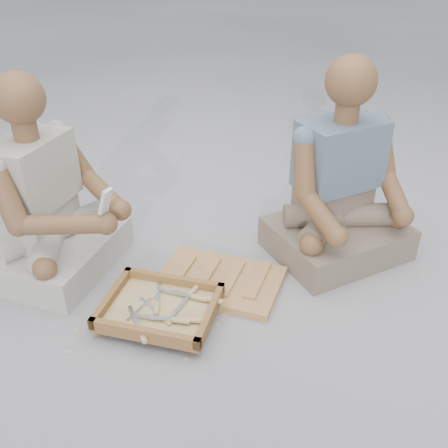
% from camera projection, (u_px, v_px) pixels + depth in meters
% --- Properties ---
extents(ground, '(60.00, 60.00, 0.00)m').
position_uv_depth(ground, '(224.00, 310.00, 2.10)').
color(ground, '#A5A5AA').
rests_on(ground, ground).
extents(carved_panel, '(0.60, 0.45, 0.04)m').
position_uv_depth(carved_panel, '(219.00, 280.00, 2.24)').
color(carved_panel, '#A4713F').
rests_on(carved_panel, ground).
extents(tool_tray, '(0.49, 0.40, 0.06)m').
position_uv_depth(tool_tray, '(160.00, 308.00, 2.02)').
color(tool_tray, brown).
rests_on(tool_tray, carved_panel).
extents(chisel_0, '(0.08, 0.22, 0.02)m').
position_uv_depth(chisel_0, '(190.00, 294.00, 2.08)').
color(chisel_0, silver).
rests_on(chisel_0, tool_tray).
extents(chisel_1, '(0.14, 0.19, 0.02)m').
position_uv_depth(chisel_1, '(141.00, 332.00, 1.89)').
color(chisel_1, silver).
rests_on(chisel_1, tool_tray).
extents(chisel_2, '(0.22, 0.06, 0.02)m').
position_uv_depth(chisel_2, '(195.00, 297.00, 2.06)').
color(chisel_2, silver).
rests_on(chisel_2, tool_tray).
extents(chisel_3, '(0.22, 0.02, 0.02)m').
position_uv_depth(chisel_3, '(176.00, 320.00, 1.94)').
color(chisel_3, silver).
rests_on(chisel_3, tool_tray).
extents(chisel_4, '(0.10, 0.21, 0.02)m').
position_uv_depth(chisel_4, '(152.00, 298.00, 2.07)').
color(chisel_4, silver).
rests_on(chisel_4, tool_tray).
extents(chisel_5, '(0.06, 0.22, 0.02)m').
position_uv_depth(chisel_5, '(157.00, 305.00, 2.02)').
color(chisel_5, silver).
rests_on(chisel_5, tool_tray).
extents(chisel_6, '(0.22, 0.06, 0.02)m').
position_uv_depth(chisel_6, '(210.00, 299.00, 2.04)').
color(chisel_6, silver).
rests_on(chisel_6, tool_tray).
extents(chisel_7, '(0.22, 0.04, 0.02)m').
position_uv_depth(chisel_7, '(192.00, 320.00, 1.94)').
color(chisel_7, silver).
rests_on(chisel_7, tool_tray).
extents(chisel_8, '(0.18, 0.16, 0.02)m').
position_uv_depth(chisel_8, '(162.00, 318.00, 1.97)').
color(chisel_8, silver).
rests_on(chisel_8, tool_tray).
extents(wood_chip_0, '(0.02, 0.02, 0.00)m').
position_uv_depth(wood_chip_0, '(69.00, 352.00, 1.89)').
color(wood_chip_0, '#D3B97C').
rests_on(wood_chip_0, ground).
extents(wood_chip_1, '(0.02, 0.02, 0.00)m').
position_uv_depth(wood_chip_1, '(186.00, 359.00, 1.86)').
color(wood_chip_1, '#D3B97C').
rests_on(wood_chip_1, ground).
extents(wood_chip_2, '(0.02, 0.02, 0.00)m').
position_uv_depth(wood_chip_2, '(114.00, 285.00, 2.24)').
color(wood_chip_2, '#D3B97C').
rests_on(wood_chip_2, ground).
extents(wood_chip_3, '(0.02, 0.02, 0.00)m').
position_uv_depth(wood_chip_3, '(199.00, 289.00, 2.21)').
color(wood_chip_3, '#D3B97C').
rests_on(wood_chip_3, ground).
extents(wood_chip_4, '(0.02, 0.02, 0.00)m').
position_uv_depth(wood_chip_4, '(125.00, 274.00, 2.31)').
color(wood_chip_4, '#D3B97C').
rests_on(wood_chip_4, ground).
extents(wood_chip_5, '(0.02, 0.02, 0.00)m').
position_uv_depth(wood_chip_5, '(153.00, 321.00, 2.03)').
color(wood_chip_5, '#D3B97C').
rests_on(wood_chip_5, ground).
extents(wood_chip_6, '(0.02, 0.02, 0.00)m').
position_uv_depth(wood_chip_6, '(97.00, 334.00, 1.97)').
color(wood_chip_6, '#D3B97C').
rests_on(wood_chip_6, ground).
extents(wood_chip_7, '(0.02, 0.02, 0.00)m').
position_uv_depth(wood_chip_7, '(225.00, 314.00, 2.07)').
color(wood_chip_7, '#D3B97C').
rests_on(wood_chip_7, ground).
extents(wood_chip_8, '(0.02, 0.02, 0.00)m').
position_uv_depth(wood_chip_8, '(167.00, 303.00, 2.13)').
color(wood_chip_8, '#D3B97C').
rests_on(wood_chip_8, ground).
extents(wood_chip_9, '(0.02, 0.02, 0.00)m').
position_uv_depth(wood_chip_9, '(145.00, 302.00, 2.14)').
color(wood_chip_9, '#D3B97C').
rests_on(wood_chip_9, ground).
extents(wood_chip_10, '(0.02, 0.02, 0.00)m').
position_uv_depth(wood_chip_10, '(203.00, 276.00, 2.29)').
color(wood_chip_10, '#D3B97C').
rests_on(wood_chip_10, ground).
extents(wood_chip_11, '(0.02, 0.02, 0.00)m').
position_uv_depth(wood_chip_11, '(77.00, 331.00, 1.99)').
color(wood_chip_11, '#D3B97C').
rests_on(wood_chip_11, ground).
extents(wood_chip_12, '(0.02, 0.02, 0.00)m').
position_uv_depth(wood_chip_12, '(218.00, 325.00, 2.02)').
color(wood_chip_12, '#D3B97C').
rests_on(wood_chip_12, ground).
extents(wood_chip_13, '(0.02, 0.02, 0.00)m').
position_uv_depth(wood_chip_13, '(114.00, 277.00, 2.29)').
color(wood_chip_13, '#D3B97C').
rests_on(wood_chip_13, ground).
extents(wood_chip_14, '(0.02, 0.02, 0.00)m').
position_uv_depth(wood_chip_14, '(116.00, 325.00, 2.01)').
color(wood_chip_14, '#D3B97C').
rests_on(wood_chip_14, ground).
extents(wood_chip_15, '(0.02, 0.02, 0.00)m').
position_uv_depth(wood_chip_15, '(156.00, 288.00, 2.22)').
color(wood_chip_15, '#D3B97C').
rests_on(wood_chip_15, ground).
extents(craftsman, '(0.65, 0.65, 0.91)m').
position_uv_depth(craftsman, '(49.00, 209.00, 2.20)').
color(craftsman, beige).
rests_on(craftsman, ground).
extents(companion, '(0.77, 0.74, 0.94)m').
position_uv_depth(companion, '(340.00, 194.00, 2.32)').
color(companion, '#726552').
rests_on(companion, ground).
extents(mobile_phone, '(0.07, 0.06, 0.12)m').
position_uv_depth(mobile_phone, '(105.00, 201.00, 2.00)').
color(mobile_phone, silver).
rests_on(mobile_phone, craftsman).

